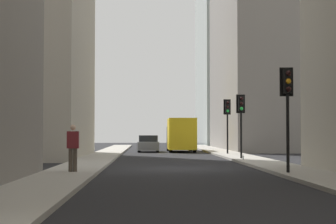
# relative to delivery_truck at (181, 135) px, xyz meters

# --- Properties ---
(ground_plane) EXTENTS (135.00, 135.00, 0.00)m
(ground_plane) POSITION_rel_delivery_truck_xyz_m (-22.83, 1.40, -1.46)
(ground_plane) COLOR black
(sidewalk_right) EXTENTS (90.00, 2.20, 0.14)m
(sidewalk_right) POSITION_rel_delivery_truck_xyz_m (-22.83, 5.90, -1.39)
(sidewalk_right) COLOR #A8A399
(sidewalk_right) RESTS_ON ground_plane
(sidewalk_left) EXTENTS (90.00, 2.20, 0.14)m
(sidewalk_left) POSITION_rel_delivery_truck_xyz_m (-22.83, -3.10, -1.39)
(sidewalk_left) COLOR #A8A399
(sidewalk_left) RESTS_ON ground_plane
(building_left_far) EXTENTS (19.84, 10.50, 21.12)m
(building_left_far) POSITION_rel_delivery_truck_xyz_m (5.36, -9.19, 9.11)
(building_left_far) COLOR gray
(building_left_far) RESTS_ON ground_plane
(delivery_truck) EXTENTS (6.46, 2.25, 2.84)m
(delivery_truck) POSITION_rel_delivery_truck_xyz_m (0.00, 0.00, 0.00)
(delivery_truck) COLOR yellow
(delivery_truck) RESTS_ON ground_plane
(hatchback_grey) EXTENTS (4.30, 1.78, 1.42)m
(hatchback_grey) POSITION_rel_delivery_truck_xyz_m (-0.24, 2.80, -0.80)
(hatchback_grey) COLOR slate
(hatchback_grey) RESTS_ON ground_plane
(traffic_light_foreground) EXTENTS (0.43, 0.52, 3.97)m
(traffic_light_foreground) POSITION_rel_delivery_truck_xyz_m (-27.69, -2.39, 1.60)
(traffic_light_foreground) COLOR black
(traffic_light_foreground) RESTS_ON sidewalk_left
(traffic_light_midblock) EXTENTS (0.43, 0.52, 3.75)m
(traffic_light_midblock) POSITION_rel_delivery_truck_xyz_m (-15.64, -2.63, 1.44)
(traffic_light_midblock) COLOR black
(traffic_light_midblock) RESTS_ON sidewalk_left
(traffic_light_far_junction) EXTENTS (0.43, 0.52, 3.91)m
(traffic_light_far_junction) POSITION_rel_delivery_truck_xyz_m (-8.18, -2.87, 1.55)
(traffic_light_far_junction) COLOR black
(traffic_light_far_junction) RESTS_ON sidewalk_left
(pedestrian) EXTENTS (0.26, 0.44, 1.80)m
(pedestrian) POSITION_rel_delivery_truck_xyz_m (-26.96, 5.74, -0.33)
(pedestrian) COLOR #473D33
(pedestrian) RESTS_ON sidewalk_right
(discarded_bottle) EXTENTS (0.07, 0.07, 0.27)m
(discarded_bottle) POSITION_rel_delivery_truck_xyz_m (-17.50, -2.42, -1.21)
(discarded_bottle) COLOR #999EA3
(discarded_bottle) RESTS_ON sidewalk_left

